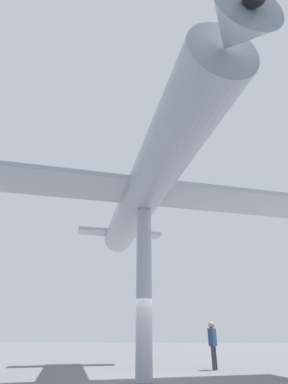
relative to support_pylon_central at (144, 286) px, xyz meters
name	(u,v)px	position (x,y,z in m)	size (l,w,h in m)	color
ground_plane	(144,382)	(0.00, 0.00, -2.93)	(80.00, 80.00, 0.00)	slate
support_pylon_central	(144,286)	(0.00, 0.00, 0.00)	(0.57, 0.57, 5.85)	#B7B7BC
suspended_airplane	(145,190)	(-0.05, 0.14, 3.76)	(15.13, 15.04, 2.99)	#B2B7BC
visitor_person	(213,341)	(-2.60, -3.72, -1.83)	(0.39, 0.46, 1.88)	#383842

